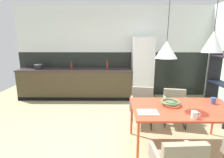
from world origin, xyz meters
TOP-DOWN VIEW (x-y plane):
  - ground_plane at (0.00, 0.00)m, footprint 7.92×7.92m
  - back_wall_splashback_dark at (0.00, 2.78)m, footprint 6.09×0.12m
  - back_wall_panel_upper at (0.00, 2.78)m, footprint 6.09×0.12m
  - kitchen_counter at (-1.20, 2.42)m, footprint 3.42×0.63m
  - refrigerator_column at (0.82, 2.42)m, footprint 0.62×0.60m
  - dining_table at (1.06, -0.14)m, footprint 1.61×0.95m
  - armchair_near_window at (1.26, 0.76)m, footprint 0.56×0.55m
  - armchair_corner_seat at (0.56, 0.74)m, footprint 0.55×0.54m
  - fruit_bowl at (0.89, -0.04)m, footprint 0.31×0.31m
  - open_book at (0.46, -0.34)m, footprint 0.30×0.22m
  - mug_tall_blue at (1.05, -0.53)m, footprint 0.13×0.08m
  - mug_wide_latte at (1.62, 0.02)m, footprint 0.13×0.08m
  - cooking_pot at (-2.29, 2.35)m, footprint 0.23×0.23m
  - bottle_spice_small at (-1.31, 2.38)m, footprint 0.07×0.07m
  - bottle_vinegar_dark at (-0.23, 2.25)m, footprint 0.06×0.06m
  - open_shelf_unit at (2.32, 0.87)m, footprint 0.30×0.81m
  - pendant_lamp_over_table_near at (0.74, -0.12)m, footprint 0.33×0.33m
  - pendant_lamp_over_table_far at (1.38, -0.16)m, footprint 0.29×0.29m

SIDE VIEW (x-z plane):
  - ground_plane at x=0.00m, z-range 0.00..0.00m
  - kitchen_counter at x=-1.20m, z-range 0.00..0.91m
  - armchair_near_window at x=1.26m, z-range 0.12..0.85m
  - armchair_corner_seat at x=0.56m, z-range 0.11..0.89m
  - dining_table at x=1.06m, z-range 0.32..1.04m
  - back_wall_splashback_dark at x=0.00m, z-range 0.00..1.39m
  - open_book at x=0.46m, z-range 0.72..0.74m
  - fruit_bowl at x=0.89m, z-range 0.73..0.81m
  - mug_tall_blue at x=1.05m, z-range 0.72..0.83m
  - mug_wide_latte at x=1.62m, z-range 0.72..0.83m
  - open_shelf_unit at x=2.32m, z-range 0.01..1.60m
  - refrigerator_column at x=0.82m, z-range 0.00..1.86m
  - cooking_pot at x=-2.29m, z-range 0.90..1.07m
  - bottle_spice_small at x=-1.31m, z-range 0.89..1.13m
  - bottle_vinegar_dark at x=-0.23m, z-range 0.87..1.20m
  - pendant_lamp_over_table_near at x=0.74m, z-range 1.01..2.24m
  - pendant_lamp_over_table_far at x=1.38m, z-range 1.17..2.31m
  - back_wall_panel_upper at x=0.00m, z-range 1.39..2.78m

